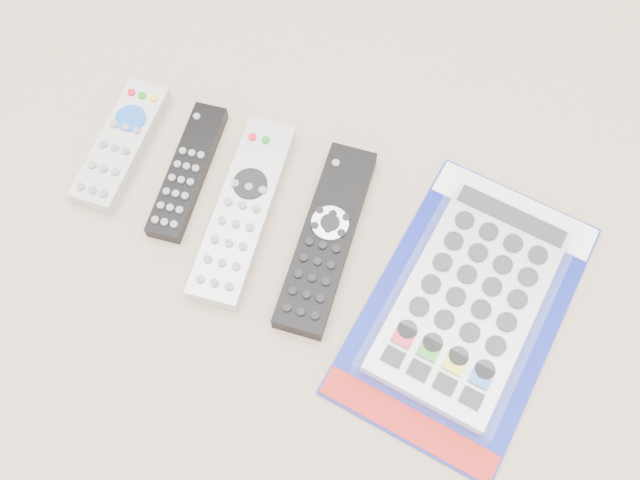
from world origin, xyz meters
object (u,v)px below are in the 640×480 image
(remote_large_black, at_px, (326,238))
(jumbo_remote_packaged, at_px, (470,300))
(remote_small_grey, at_px, (122,145))
(remote_slim_black, at_px, (188,171))
(remote_silver_dvd, at_px, (243,211))

(remote_large_black, xyz_separation_m, jumbo_remote_packaged, (0.16, -0.02, 0.01))
(remote_small_grey, distance_m, jumbo_remote_packaged, 0.43)
(remote_slim_black, xyz_separation_m, jumbo_remote_packaged, (0.34, -0.04, 0.01))
(remote_large_black, height_order, jumbo_remote_packaged, jumbo_remote_packaged)
(remote_slim_black, relative_size, jumbo_remote_packaged, 0.53)
(remote_slim_black, relative_size, remote_silver_dvd, 0.77)
(remote_silver_dvd, bearing_deg, remote_large_black, -4.62)
(remote_small_grey, xyz_separation_m, remote_silver_dvd, (0.16, -0.03, 0.00))
(remote_small_grey, bearing_deg, jumbo_remote_packaged, -8.33)
(remote_slim_black, relative_size, remote_large_black, 0.78)
(remote_slim_black, height_order, remote_large_black, remote_large_black)
(remote_small_grey, relative_size, jumbo_remote_packaged, 0.51)
(remote_slim_black, bearing_deg, remote_large_black, -13.46)
(remote_small_grey, distance_m, remote_silver_dvd, 0.17)
(remote_large_black, bearing_deg, remote_silver_dvd, 176.95)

